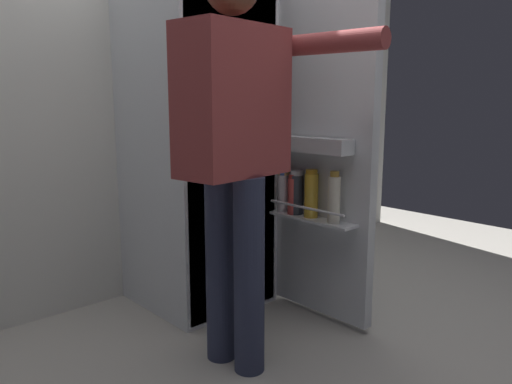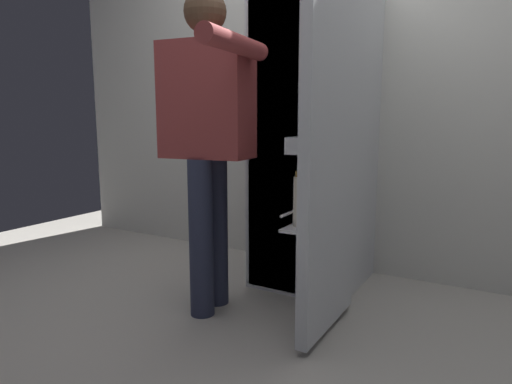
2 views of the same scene
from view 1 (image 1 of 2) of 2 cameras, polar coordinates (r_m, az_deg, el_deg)
The scene contains 4 objects.
ground_plane at distance 2.39m, azimuth 1.63°, elevation -15.82°, with size 5.58×5.58×0.00m, color #B7B2A8.
kitchen_wall at distance 2.88m, azimuth -11.44°, elevation 14.89°, with size 4.40×0.10×2.58m, color silver.
refrigerator at distance 2.56m, azimuth -5.74°, elevation 5.64°, with size 0.63×1.18×1.70m.
person at distance 1.89m, azimuth -2.43°, elevation 6.62°, with size 0.58×0.70×1.56m.
Camera 1 is at (-1.50, -1.54, 1.06)m, focal length 34.78 mm.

